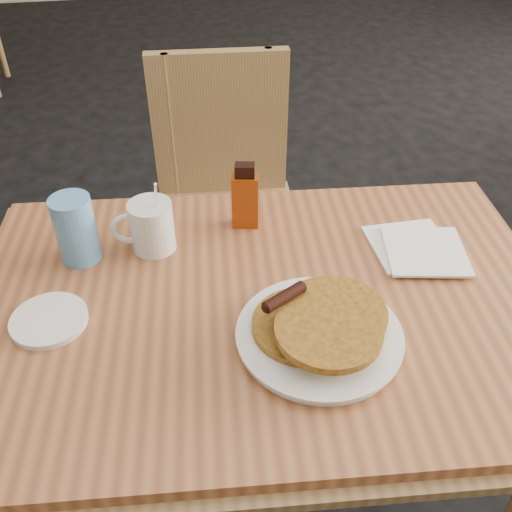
{
  "coord_description": "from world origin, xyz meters",
  "views": [
    {
      "loc": [
        -0.16,
        -0.8,
        1.49
      ],
      "look_at": [
        -0.02,
        0.03,
        0.8
      ],
      "focal_mm": 40.0,
      "sensor_mm": 36.0,
      "label": 1
    }
  ],
  "objects_px": {
    "chair_main_far": "(225,181)",
    "syrup_bottle": "(245,198)",
    "main_table": "(266,316)",
    "pancake_plate": "(320,330)",
    "blue_tumbler": "(76,229)",
    "coffee_mug": "(150,226)"
  },
  "relations": [
    {
      "from": "syrup_bottle",
      "to": "main_table",
      "type": "bearing_deg",
      "value": -79.33
    },
    {
      "from": "main_table",
      "to": "syrup_bottle",
      "type": "distance_m",
      "value": 0.27
    },
    {
      "from": "syrup_bottle",
      "to": "pancake_plate",
      "type": "bearing_deg",
      "value": -67.97
    },
    {
      "from": "chair_main_far",
      "to": "blue_tumbler",
      "type": "bearing_deg",
      "value": -118.89
    },
    {
      "from": "main_table",
      "to": "pancake_plate",
      "type": "bearing_deg",
      "value": -57.89
    },
    {
      "from": "chair_main_far",
      "to": "pancake_plate",
      "type": "relative_size",
      "value": 3.19
    },
    {
      "from": "pancake_plate",
      "to": "blue_tumbler",
      "type": "relative_size",
      "value": 2.05
    },
    {
      "from": "main_table",
      "to": "blue_tumbler",
      "type": "xyz_separation_m",
      "value": [
        -0.35,
        0.18,
        0.11
      ]
    },
    {
      "from": "main_table",
      "to": "blue_tumbler",
      "type": "distance_m",
      "value": 0.41
    },
    {
      "from": "chair_main_far",
      "to": "syrup_bottle",
      "type": "distance_m",
      "value": 0.58
    },
    {
      "from": "pancake_plate",
      "to": "coffee_mug",
      "type": "bearing_deg",
      "value": 131.78
    },
    {
      "from": "coffee_mug",
      "to": "syrup_bottle",
      "type": "relative_size",
      "value": 1.12
    },
    {
      "from": "main_table",
      "to": "pancake_plate",
      "type": "xyz_separation_m",
      "value": [
        0.07,
        -0.12,
        0.07
      ]
    },
    {
      "from": "blue_tumbler",
      "to": "main_table",
      "type": "bearing_deg",
      "value": -27.96
    },
    {
      "from": "chair_main_far",
      "to": "syrup_bottle",
      "type": "xyz_separation_m",
      "value": [
        -0.01,
        -0.51,
        0.27
      ]
    },
    {
      "from": "pancake_plate",
      "to": "syrup_bottle",
      "type": "height_order",
      "value": "syrup_bottle"
    },
    {
      "from": "pancake_plate",
      "to": "syrup_bottle",
      "type": "bearing_deg",
      "value": 101.69
    },
    {
      "from": "pancake_plate",
      "to": "syrup_bottle",
      "type": "distance_m",
      "value": 0.37
    },
    {
      "from": "chair_main_far",
      "to": "pancake_plate",
      "type": "bearing_deg",
      "value": -82.44
    },
    {
      "from": "pancake_plate",
      "to": "syrup_bottle",
      "type": "relative_size",
      "value": 1.93
    },
    {
      "from": "main_table",
      "to": "chair_main_far",
      "type": "xyz_separation_m",
      "value": [
        0.01,
        0.75,
        -0.16
      ]
    },
    {
      "from": "syrup_bottle",
      "to": "coffee_mug",
      "type": "bearing_deg",
      "value": -156.06
    }
  ]
}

